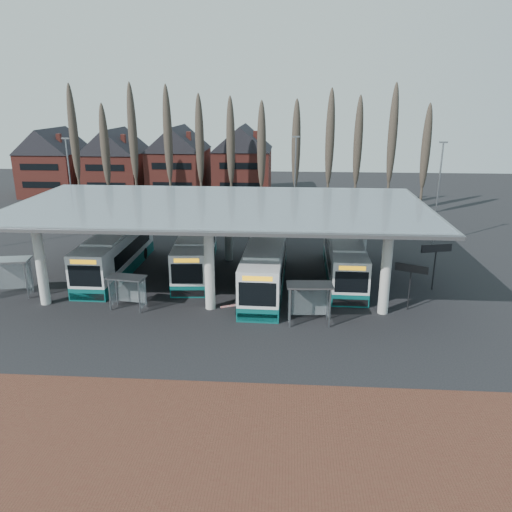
# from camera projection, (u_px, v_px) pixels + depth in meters

# --- Properties ---
(ground) EXTENTS (140.00, 140.00, 0.00)m
(ground) POSITION_uv_depth(u_px,v_px,m) (205.00, 323.00, 32.91)
(ground) COLOR black
(ground) RESTS_ON ground
(brick_strip) EXTENTS (70.00, 10.00, 0.03)m
(brick_strip) POSITION_uv_depth(u_px,v_px,m) (159.00, 444.00, 21.51)
(brick_strip) COLOR #512E20
(brick_strip) RESTS_ON ground
(station_canopy) EXTENTS (32.00, 16.00, 6.34)m
(station_canopy) POSITION_uv_depth(u_px,v_px,m) (219.00, 212.00, 38.77)
(station_canopy) COLOR silver
(station_canopy) RESTS_ON ground
(poplar_row) EXTENTS (45.10, 1.10, 14.50)m
(poplar_row) POSITION_uv_depth(u_px,v_px,m) (247.00, 143.00, 61.57)
(poplar_row) COLOR #473D33
(poplar_row) RESTS_ON ground
(townhouse_row) EXTENTS (36.80, 10.30, 12.25)m
(townhouse_row) POSITION_uv_depth(u_px,v_px,m) (147.00, 155.00, 73.89)
(townhouse_row) COLOR maroon
(townhouse_row) RESTS_ON ground
(lamp_post_a) EXTENTS (0.80, 0.16, 10.17)m
(lamp_post_a) POSITION_uv_depth(u_px,v_px,m) (71.00, 184.00, 53.32)
(lamp_post_a) COLOR slate
(lamp_post_a) RESTS_ON ground
(lamp_post_b) EXTENTS (0.80, 0.16, 10.17)m
(lamp_post_b) POSITION_uv_depth(u_px,v_px,m) (295.00, 180.00, 55.59)
(lamp_post_b) COLOR slate
(lamp_post_b) RESTS_ON ground
(lamp_post_c) EXTENTS (0.80, 0.16, 10.17)m
(lamp_post_c) POSITION_uv_depth(u_px,v_px,m) (438.00, 192.00, 49.00)
(lamp_post_c) COLOR slate
(lamp_post_c) RESTS_ON ground
(bus_0) EXTENTS (2.88, 12.93, 3.59)m
(bus_0) POSITION_uv_depth(u_px,v_px,m) (116.00, 253.00, 42.05)
(bus_0) COLOR silver
(bus_0) RESTS_ON ground
(bus_1) EXTENTS (3.61, 12.54, 3.44)m
(bus_1) POSITION_uv_depth(u_px,v_px,m) (196.00, 252.00, 42.50)
(bus_1) COLOR silver
(bus_1) RESTS_ON ground
(bus_2) EXTENTS (3.18, 13.27, 3.67)m
(bus_2) POSITION_uv_depth(u_px,v_px,m) (265.00, 266.00, 38.75)
(bus_2) COLOR silver
(bus_2) RESTS_ON ground
(bus_3) EXTENTS (2.86, 12.48, 3.46)m
(bus_3) POSITION_uv_depth(u_px,v_px,m) (344.00, 258.00, 40.85)
(bus_3) COLOR silver
(bus_3) RESTS_ON ground
(shelter_0) EXTENTS (3.37, 2.13, 2.91)m
(shelter_0) POSITION_uv_depth(u_px,v_px,m) (9.00, 269.00, 36.90)
(shelter_0) COLOR gray
(shelter_0) RESTS_ON ground
(shelter_1) EXTENTS (2.74, 1.66, 2.40)m
(shelter_1) POSITION_uv_depth(u_px,v_px,m) (128.00, 285.00, 34.78)
(shelter_1) COLOR gray
(shelter_1) RESTS_ON ground
(shelter_2) EXTENTS (3.05, 1.65, 2.75)m
(shelter_2) POSITION_uv_depth(u_px,v_px,m) (309.00, 294.00, 32.47)
(shelter_2) COLOR gray
(shelter_2) RESTS_ON ground
(info_sign_0) EXTENTS (2.10, 1.02, 3.34)m
(info_sign_0) POSITION_uv_depth(u_px,v_px,m) (411.00, 272.00, 34.20)
(info_sign_0) COLOR black
(info_sign_0) RESTS_ON ground
(info_sign_1) EXTENTS (2.41, 0.77, 3.67)m
(info_sign_1) POSITION_uv_depth(u_px,v_px,m) (436.00, 252.00, 37.74)
(info_sign_1) COLOR black
(info_sign_1) RESTS_ON ground
(barrier) EXTENTS (1.86, 0.92, 0.99)m
(barrier) POSITION_uv_depth(u_px,v_px,m) (235.00, 306.00, 33.73)
(barrier) COLOR black
(barrier) RESTS_ON ground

